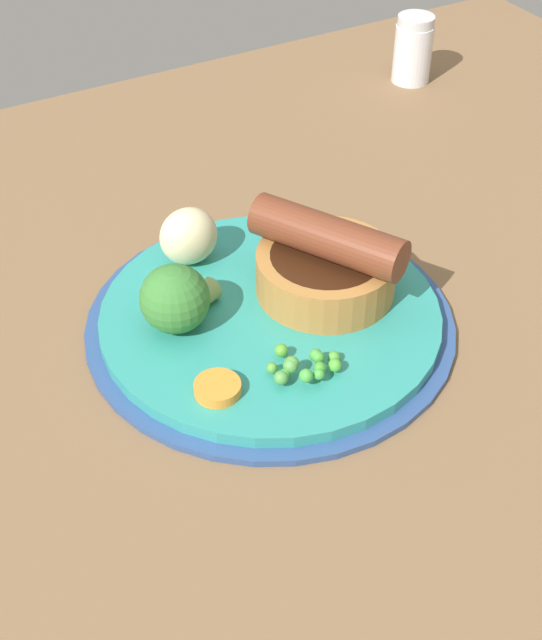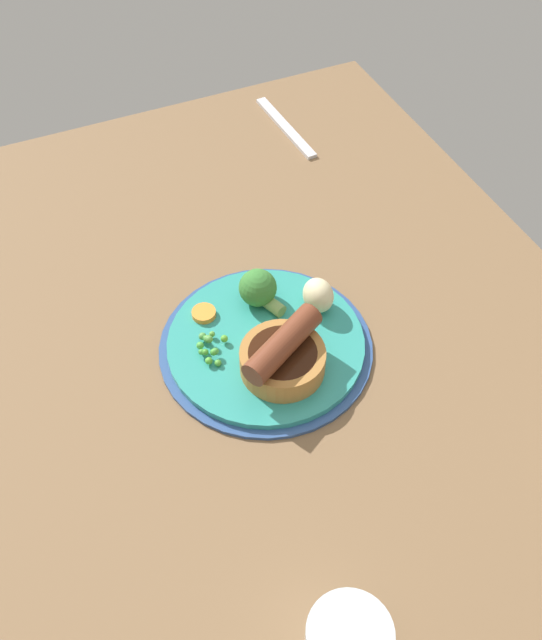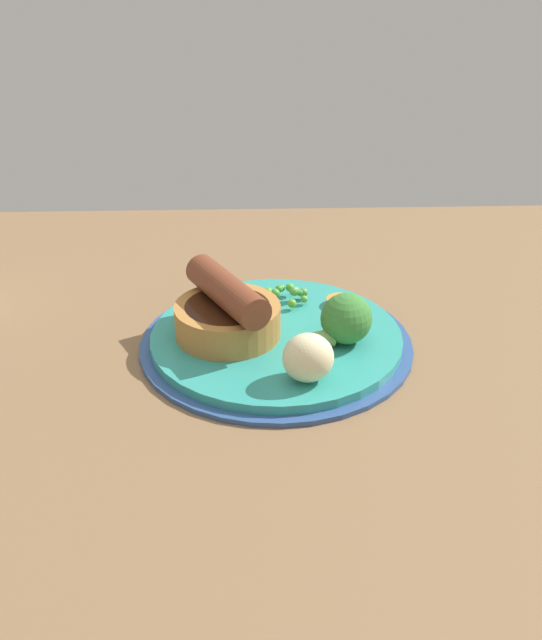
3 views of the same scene
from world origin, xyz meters
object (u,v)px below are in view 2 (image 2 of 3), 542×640
object	(u,v)px
pea_pile	(209,346)
dinner_plate	(266,345)
broccoli_floret_near	(260,288)
potato_chunk_0	(318,295)
carrot_slice_1	(204,313)
sausage_pudding	(283,356)
fork	(285,127)

from	to	relation	value
pea_pile	dinner_plate	bearing A→B (deg)	78.39
broccoli_floret_near	potato_chunk_0	distance (cm)	7.23
dinner_plate	carrot_slice_1	world-z (taller)	carrot_slice_1
pea_pile	sausage_pudding	bearing A→B (deg)	48.78
pea_pile	broccoli_floret_near	size ratio (longest dim) A/B	0.80
pea_pile	carrot_slice_1	distance (cm)	5.64
dinner_plate	fork	size ratio (longest dim) A/B	1.45
sausage_pudding	broccoli_floret_near	xyz separation A→B (cm)	(-10.80, 1.90, -0.06)
carrot_slice_1	dinner_plate	bearing A→B (deg)	38.29
carrot_slice_1	pea_pile	bearing A→B (deg)	-13.30
fork	carrot_slice_1	bearing A→B (deg)	-41.88
sausage_pudding	potato_chunk_0	world-z (taller)	sausage_pudding
potato_chunk_0	fork	size ratio (longest dim) A/B	0.24
broccoli_floret_near	fork	size ratio (longest dim) A/B	0.35
broccoli_floret_near	carrot_slice_1	size ratio (longest dim) A/B	2.11
pea_pile	fork	xyz separation A→B (cm)	(-39.04, 27.95, -2.00)
potato_chunk_0	pea_pile	bearing A→B (deg)	-86.29
dinner_plate	carrot_slice_1	xyz separation A→B (cm)	(-6.84, -5.40, 1.21)
dinner_plate	fork	distance (cm)	45.67
dinner_plate	potato_chunk_0	distance (cm)	8.96
sausage_pudding	fork	size ratio (longest dim) A/B	0.63
dinner_plate	potato_chunk_0	size ratio (longest dim) A/B	5.92
pea_pile	fork	bearing A→B (deg)	144.40
dinner_plate	potato_chunk_0	world-z (taller)	potato_chunk_0
dinner_plate	fork	xyz separation A→B (cm)	(-40.42, 21.26, -0.27)
dinner_plate	fork	bearing A→B (deg)	152.26
sausage_pudding	pea_pile	xyz separation A→B (cm)	(-5.96, -6.80, -1.46)
sausage_pudding	fork	world-z (taller)	sausage_pudding
broccoli_floret_near	carrot_slice_1	xyz separation A→B (cm)	(-0.62, -7.41, -1.92)
sausage_pudding	carrot_slice_1	size ratio (longest dim) A/B	3.75
pea_pile	carrot_slice_1	world-z (taller)	pea_pile
pea_pile	broccoli_floret_near	bearing A→B (deg)	119.12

